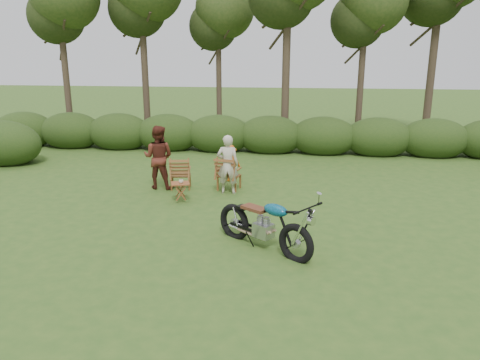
# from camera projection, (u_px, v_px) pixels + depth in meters

# --- Properties ---
(ground) EXTENTS (80.00, 80.00, 0.00)m
(ground) POSITION_uv_depth(u_px,v_px,m) (244.00, 246.00, 9.38)
(ground) COLOR #2B4D19
(ground) RESTS_ON ground
(tree_line) EXTENTS (22.52, 11.62, 8.14)m
(tree_line) POSITION_uv_depth(u_px,v_px,m) (286.00, 49.00, 17.60)
(tree_line) COLOR #372A1E
(tree_line) RESTS_ON ground
(motorcycle) EXTENTS (2.33, 2.06, 1.29)m
(motorcycle) POSITION_uv_depth(u_px,v_px,m) (263.00, 247.00, 9.30)
(motorcycle) COLOR #0C78A3
(motorcycle) RESTS_ON ground
(lawn_chair_right) EXTENTS (0.77, 0.77, 0.96)m
(lawn_chair_right) POSITION_uv_depth(u_px,v_px,m) (229.00, 189.00, 13.15)
(lawn_chair_right) COLOR brown
(lawn_chair_right) RESTS_ON ground
(lawn_chair_left) EXTENTS (0.73, 0.73, 0.92)m
(lawn_chair_left) POSITION_uv_depth(u_px,v_px,m) (181.00, 188.00, 13.26)
(lawn_chair_left) COLOR brown
(lawn_chair_left) RESTS_ON ground
(side_table) EXTENTS (0.58, 0.53, 0.49)m
(side_table) POSITION_uv_depth(u_px,v_px,m) (181.00, 192.00, 12.07)
(side_table) COLOR brown
(side_table) RESTS_ON ground
(cup) EXTENTS (0.12, 0.12, 0.09)m
(cup) POSITION_uv_depth(u_px,v_px,m) (181.00, 181.00, 11.97)
(cup) COLOR beige
(cup) RESTS_ON side_table
(adult_a) EXTENTS (0.59, 0.39, 1.61)m
(adult_a) POSITION_uv_depth(u_px,v_px,m) (228.00, 193.00, 12.83)
(adult_a) COLOR beige
(adult_a) RESTS_ON ground
(adult_b) EXTENTS (0.91, 0.74, 1.78)m
(adult_b) POSITION_uv_depth(u_px,v_px,m) (160.00, 188.00, 13.30)
(adult_b) COLOR #542218
(adult_b) RESTS_ON ground
(child) EXTENTS (0.81, 0.73, 1.09)m
(child) POSITION_uv_depth(u_px,v_px,m) (230.00, 181.00, 14.02)
(child) COLOR #B84F11
(child) RESTS_ON ground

